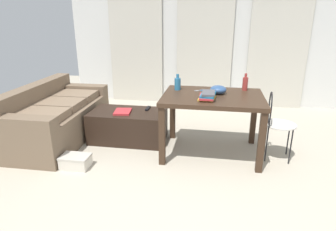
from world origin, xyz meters
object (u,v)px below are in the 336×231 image
Objects in this scene: craft_table at (213,104)px; wire_chair at (275,118)px; coffee_table at (128,126)px; bottle_near at (245,83)px; book_stack at (207,96)px; bowl at (218,90)px; shoebox at (76,161)px; magazine at (123,112)px; couch at (55,117)px; scissors at (200,90)px; tv_remote_primary at (148,108)px; bottle_far at (178,84)px.

craft_table is 1.45× the size of wire_chair.
bottle_near is (1.53, 0.11, 0.63)m from coffee_table.
book_stack reaches higher than coffee_table.
shoebox is (-1.57, -0.73, -0.73)m from bowl.
coffee_table is 1.24m from craft_table.
book_stack is 1.08× the size of magazine.
bottle_near is at bearing -1.68° from magazine.
couch is 1.01m from shoebox.
coffee_table is 1.11m from scissors.
bottle_near is 2.27m from shoebox.
bottle_near is at bearing 137.09° from wire_chair.
craft_table is at bearing -122.85° from bowl.
craft_table is 0.19m from bowl.
magazine is (-0.05, -0.05, 0.22)m from coffee_table.
tv_remote_primary is at bearing 31.51° from coffee_table.
scissors reaches higher than craft_table.
scissors is (-0.56, -0.12, -0.09)m from bottle_near.
magazine is at bearing 68.57° from shoebox.
bottle_far reaches higher than craft_table.
scissors is at bearing -5.09° from magazine.
bottle_near is 0.80× the size of magazine.
tv_remote_primary is (-0.95, 0.28, -0.38)m from bowl.
book_stack is 0.41m from scissors.
shoebox is at bearing -154.85° from bowl.
couch is 2.03m from scissors.
bottle_near reaches higher than scissors.
bottle_far reaches higher than magazine.
book_stack is 1.06m from tv_remote_primary.
craft_table is 0.53m from bottle_far.
scissors is (1.98, 0.11, 0.44)m from couch.
couch is at bearing -173.48° from coffee_table.
scissors is 0.81m from tv_remote_primary.
bottle_near reaches higher than bowl.
coffee_table is 1.34m from bowl.
bottle_far is 0.55m from book_stack.
bowl reaches higher than magazine.
bottle_near is at bearing 5.04° from couch.
bottle_far is at bearing 3.40° from couch.
scissors is at bearing 167.31° from wire_chair.
craft_table is at bearing -140.43° from bottle_near.
couch is at bearing 178.05° from wire_chair.
wire_chair is 7.39× the size of scissors.
bottle_far is 0.84m from magazine.
wire_chair reaches higher than scissors.
magazine reaches higher than coffee_table.
bottle_near is at bearing 8.30° from bottle_far.
bottle_near is 1.06× the size of bottle_far.
wire_chair is 1.25m from bottle_far.
bottle_far is (1.70, 0.10, 0.52)m from couch.
bottle_near is (-0.35, 0.32, 0.33)m from wire_chair.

